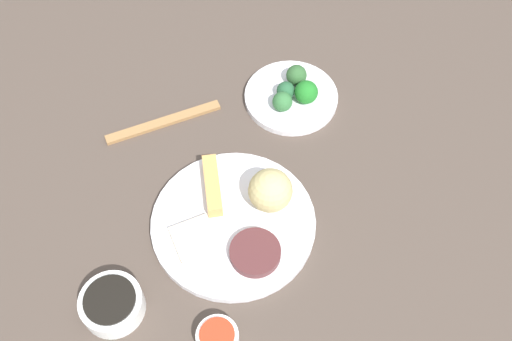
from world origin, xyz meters
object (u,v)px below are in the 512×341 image
Objects in this scene: sauce_ramekin_sweet_and_sour at (218,338)px; chopsticks_pair at (164,122)px; broccoli_plate at (291,97)px; main_plate at (233,223)px; soy_sauce_bowl at (112,304)px.

chopsticks_pair is at bearing 95.75° from sauce_ramekin_sweet_and_sour.
chopsticks_pair is at bearing -176.51° from broccoli_plate.
sauce_ramekin_sweet_and_sour is 0.29× the size of chopsticks_pair.
main_plate is at bearing -67.92° from chopsticks_pair.
sauce_ramekin_sweet_and_sour is at bearing -115.12° from broccoli_plate.
broccoli_plate is 1.87× the size of soy_sauce_bowl.
sauce_ramekin_sweet_and_sour is at bearing -84.25° from chopsticks_pair.
main_plate is 0.24m from soy_sauce_bowl.
main_plate is 1.24× the size of chopsticks_pair.
soy_sauce_bowl is 0.18m from sauce_ramekin_sweet_and_sour.
main_plate is 4.32× the size of sauce_ramekin_sweet_and_sour.
soy_sauce_bowl reaches higher than main_plate.
sauce_ramekin_sweet_and_sour reaches higher than main_plate.
broccoli_plate is at bearing 45.53° from soy_sauce_bowl.
soy_sauce_bowl reaches higher than broccoli_plate.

